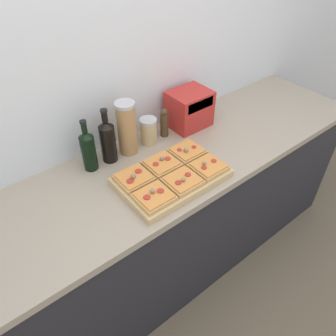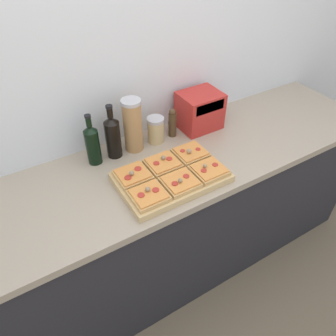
{
  "view_description": "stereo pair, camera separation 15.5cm",
  "coord_description": "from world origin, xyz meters",
  "px_view_note": "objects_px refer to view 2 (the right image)",
  "views": [
    {
      "loc": [
        -0.8,
        -0.72,
        1.99
      ],
      "look_at": [
        -0.05,
        0.22,
        0.97
      ],
      "focal_mm": 35.0,
      "sensor_mm": 36.0,
      "label": 1
    },
    {
      "loc": [
        -0.67,
        -0.81,
        1.99
      ],
      "look_at": [
        -0.05,
        0.22,
        0.97
      ],
      "focal_mm": 35.0,
      "sensor_mm": 36.0,
      "label": 2
    }
  ],
  "objects_px": {
    "pepper_mill": "(172,123)",
    "toaster_oven": "(200,110)",
    "wine_bottle": "(113,136)",
    "grain_jar_tall": "(133,125)",
    "olive_oil_bottle": "(93,144)",
    "grain_jar_short": "(156,130)",
    "cutting_board": "(171,177)"
  },
  "relations": [
    {
      "from": "cutting_board",
      "to": "toaster_oven",
      "type": "xyz_separation_m",
      "value": [
        0.39,
        0.32,
        0.09
      ]
    },
    {
      "from": "olive_oil_bottle",
      "to": "wine_bottle",
      "type": "distance_m",
      "value": 0.11
    },
    {
      "from": "cutting_board",
      "to": "wine_bottle",
      "type": "relative_size",
      "value": 1.73
    },
    {
      "from": "olive_oil_bottle",
      "to": "grain_jar_short",
      "type": "xyz_separation_m",
      "value": [
        0.36,
        0.0,
        -0.04
      ]
    },
    {
      "from": "grain_jar_tall",
      "to": "toaster_oven",
      "type": "relative_size",
      "value": 1.14
    },
    {
      "from": "wine_bottle",
      "to": "toaster_oven",
      "type": "height_order",
      "value": "wine_bottle"
    },
    {
      "from": "grain_jar_tall",
      "to": "pepper_mill",
      "type": "bearing_deg",
      "value": -0.0
    },
    {
      "from": "wine_bottle",
      "to": "pepper_mill",
      "type": "xyz_separation_m",
      "value": [
        0.36,
        -0.0,
        -0.04
      ]
    },
    {
      "from": "pepper_mill",
      "to": "olive_oil_bottle",
      "type": "bearing_deg",
      "value": 180.0
    },
    {
      "from": "cutting_board",
      "to": "grain_jar_short",
      "type": "bearing_deg",
      "value": 73.08
    },
    {
      "from": "pepper_mill",
      "to": "toaster_oven",
      "type": "height_order",
      "value": "toaster_oven"
    },
    {
      "from": "wine_bottle",
      "to": "pepper_mill",
      "type": "relative_size",
      "value": 1.73
    },
    {
      "from": "grain_jar_tall",
      "to": "pepper_mill",
      "type": "xyz_separation_m",
      "value": [
        0.24,
        -0.0,
        -0.06
      ]
    },
    {
      "from": "olive_oil_bottle",
      "to": "pepper_mill",
      "type": "distance_m",
      "value": 0.47
    },
    {
      "from": "pepper_mill",
      "to": "toaster_oven",
      "type": "bearing_deg",
      "value": -0.26
    },
    {
      "from": "wine_bottle",
      "to": "grain_jar_tall",
      "type": "xyz_separation_m",
      "value": [
        0.12,
        0.0,
        0.03
      ]
    },
    {
      "from": "toaster_oven",
      "to": "cutting_board",
      "type": "bearing_deg",
      "value": -140.39
    },
    {
      "from": "olive_oil_bottle",
      "to": "grain_jar_tall",
      "type": "relative_size",
      "value": 0.95
    },
    {
      "from": "olive_oil_bottle",
      "to": "pepper_mill",
      "type": "bearing_deg",
      "value": 0.0
    },
    {
      "from": "grain_jar_tall",
      "to": "grain_jar_short",
      "type": "bearing_deg",
      "value": 0.0
    },
    {
      "from": "olive_oil_bottle",
      "to": "toaster_oven",
      "type": "xyz_separation_m",
      "value": [
        0.65,
        -0.0,
        -0.01
      ]
    },
    {
      "from": "wine_bottle",
      "to": "grain_jar_short",
      "type": "xyz_separation_m",
      "value": [
        0.25,
        0.0,
        -0.05
      ]
    },
    {
      "from": "grain_jar_short",
      "to": "pepper_mill",
      "type": "bearing_deg",
      "value": -0.0
    },
    {
      "from": "pepper_mill",
      "to": "toaster_oven",
      "type": "distance_m",
      "value": 0.19
    },
    {
      "from": "olive_oil_bottle",
      "to": "grain_jar_tall",
      "type": "distance_m",
      "value": 0.23
    },
    {
      "from": "cutting_board",
      "to": "wine_bottle",
      "type": "bearing_deg",
      "value": 115.03
    },
    {
      "from": "wine_bottle",
      "to": "grain_jar_tall",
      "type": "height_order",
      "value": "wine_bottle"
    },
    {
      "from": "wine_bottle",
      "to": "pepper_mill",
      "type": "height_order",
      "value": "wine_bottle"
    },
    {
      "from": "olive_oil_bottle",
      "to": "cutting_board",
      "type": "bearing_deg",
      "value": -51.06
    },
    {
      "from": "pepper_mill",
      "to": "cutting_board",
      "type": "bearing_deg",
      "value": -122.56
    },
    {
      "from": "grain_jar_short",
      "to": "toaster_oven",
      "type": "height_order",
      "value": "toaster_oven"
    },
    {
      "from": "olive_oil_bottle",
      "to": "wine_bottle",
      "type": "xyz_separation_m",
      "value": [
        0.11,
        0.0,
        0.01
      ]
    }
  ]
}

